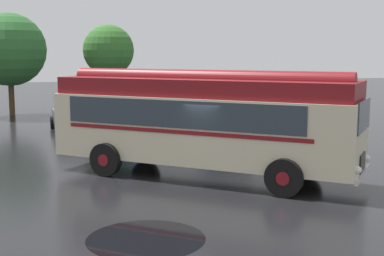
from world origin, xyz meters
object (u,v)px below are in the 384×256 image
vintage_bus (203,119)px  box_van (220,100)px  car_mid_right (174,112)px  car_near_left (71,115)px  car_mid_left (125,113)px

vintage_bus → box_van: vintage_bus is taller
vintage_bus → car_mid_right: 11.54m
car_near_left → box_van: (8.19, 0.62, 0.52)m
car_near_left → car_mid_right: (5.41, -0.10, 0.00)m
vintage_bus → car_mid_right: vintage_bus is taller
vintage_bus → box_van: (4.11, 12.14, -0.53)m
car_mid_right → box_van: box_van is taller
box_van → car_mid_left: bearing=-175.9°
car_near_left → car_mid_left: (2.81, 0.24, 0.00)m
car_mid_left → box_van: bearing=4.1°
vintage_bus → car_mid_right: size_ratio=2.21×
car_near_left → car_mid_left: same height
car_near_left → box_van: size_ratio=0.75×
car_near_left → car_mid_left: 2.82m
vintage_bus → car_mid_left: 11.87m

